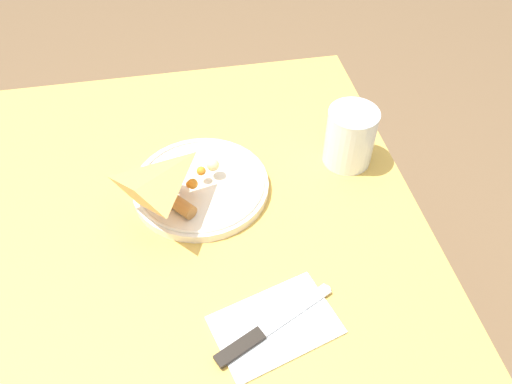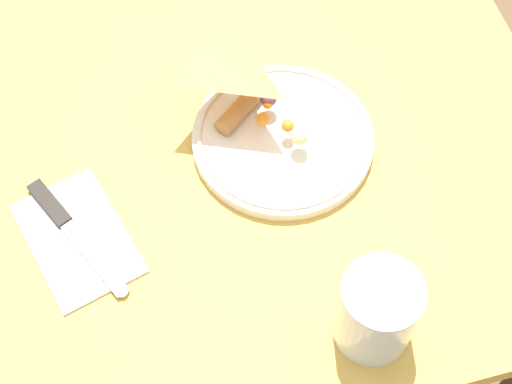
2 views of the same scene
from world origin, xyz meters
TOP-DOWN VIEW (x-y plane):
  - dining_table at (0.00, 0.00)m, footprint 1.03×0.82m
  - plate_pizza at (0.15, 0.04)m, footprint 0.24×0.24m
  - milk_glass at (0.43, 0.07)m, footprint 0.09×0.09m
  - napkin_folded at (0.23, -0.24)m, footprint 0.19×0.15m
  - butter_knife at (0.22, -0.24)m, footprint 0.19×0.10m

SIDE VIEW (x-z plane):
  - dining_table at x=0.00m, z-range 0.26..1.00m
  - napkin_folded at x=0.23m, z-range 0.74..0.75m
  - butter_knife at x=0.22m, z-range 0.75..0.75m
  - plate_pizza at x=0.15m, z-range 0.73..0.78m
  - milk_glass at x=0.43m, z-range 0.74..0.85m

